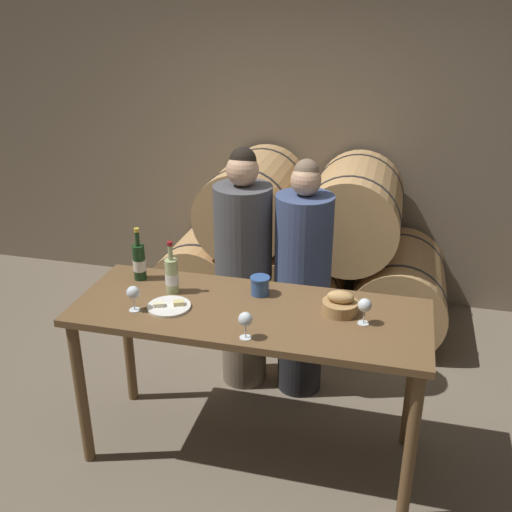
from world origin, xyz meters
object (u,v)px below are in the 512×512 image
at_px(wine_bottle_white, 172,275).
at_px(blue_crock, 260,285).
at_px(wine_glass_left, 245,320).
at_px(bread_basket, 340,304).
at_px(wine_glass_center, 365,306).
at_px(wine_bottle_red, 139,262).
at_px(person_right, 302,281).
at_px(wine_glass_far_left, 133,293).
at_px(person_left, 243,271).
at_px(cheese_plate, 169,306).
at_px(tasting_table, 250,329).

bearing_deg(wine_bottle_white, blue_crock, 11.12).
bearing_deg(wine_glass_left, bread_basket, 41.70).
bearing_deg(bread_basket, wine_glass_center, -34.50).
relative_size(wine_glass_left, wine_glass_center, 1.00).
bearing_deg(wine_bottle_red, person_right, 29.67).
height_order(wine_bottle_red, blue_crock, wine_bottle_red).
distance_m(blue_crock, wine_glass_far_left, 0.69).
bearing_deg(person_right, wine_glass_far_left, -131.05).
relative_size(person_left, wine_glass_center, 11.68).
relative_size(cheese_plate, wine_glass_left, 1.65).
distance_m(tasting_table, wine_glass_far_left, 0.65).
height_order(person_left, cheese_plate, person_left).
height_order(tasting_table, person_left, person_left).
height_order(person_left, blue_crock, person_left).
bearing_deg(wine_glass_center, wine_bottle_red, 171.04).
relative_size(person_left, person_right, 1.03).
height_order(person_right, wine_bottle_white, person_right).
height_order(blue_crock, bread_basket, bread_basket).
bearing_deg(person_left, wine_glass_center, -40.61).
height_order(blue_crock, cheese_plate, blue_crock).
xyz_separation_m(tasting_table, wine_glass_center, (0.60, -0.00, 0.22)).
relative_size(person_left, wine_glass_left, 11.68).
height_order(person_left, wine_glass_far_left, person_left).
bearing_deg(tasting_table, cheese_plate, -168.41).
bearing_deg(blue_crock, tasting_table, -93.65).
height_order(wine_bottle_white, blue_crock, wine_bottle_white).
relative_size(wine_glass_far_left, wine_glass_center, 1.00).
distance_m(wine_bottle_red, wine_glass_left, 0.91).
bearing_deg(person_left, bread_basket, -41.65).
xyz_separation_m(wine_bottle_red, cheese_plate, (0.30, -0.29, -0.10)).
relative_size(bread_basket, cheese_plate, 0.81).
xyz_separation_m(person_left, cheese_plate, (-0.19, -0.79, 0.13)).
relative_size(wine_glass_far_left, wine_glass_left, 1.00).
bearing_deg(blue_crock, cheese_plate, -147.80).
bearing_deg(bread_basket, blue_crock, 167.77).
bearing_deg(person_right, person_left, 179.99).
bearing_deg(wine_glass_far_left, person_right, 48.95).
distance_m(cheese_plate, wine_glass_center, 1.03).
distance_m(person_right, wine_bottle_red, 1.05).
height_order(wine_bottle_red, wine_bottle_white, wine_bottle_red).
height_order(tasting_table, wine_glass_far_left, wine_glass_far_left).
xyz_separation_m(bread_basket, wine_glass_center, (0.13, -0.09, 0.05)).
height_order(tasting_table, bread_basket, bread_basket).
height_order(tasting_table, person_right, person_right).
height_order(person_left, wine_glass_center, person_left).
xyz_separation_m(person_right, wine_bottle_white, (-0.63, -0.62, 0.25)).
bearing_deg(wine_bottle_white, wine_glass_far_left, -115.28).
bearing_deg(wine_bottle_red, cheese_plate, -44.63).
bearing_deg(person_left, tasting_table, -72.17).
xyz_separation_m(tasting_table, person_left, (-0.23, 0.71, 0.00)).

